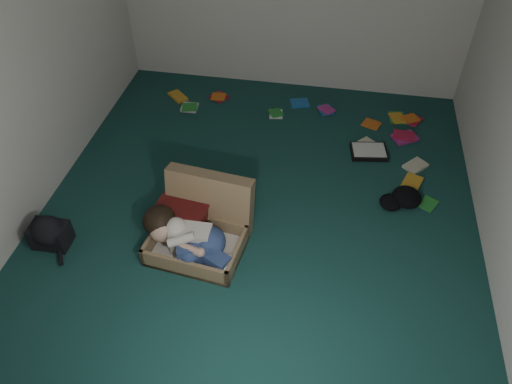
% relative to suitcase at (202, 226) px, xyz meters
% --- Properties ---
extents(floor, '(4.50, 4.50, 0.00)m').
position_rel_suitcase_xyz_m(floor, '(0.42, 0.46, -0.17)').
color(floor, '#153D39').
rests_on(floor, ground).
extents(wall_front, '(4.50, 0.00, 4.50)m').
position_rel_suitcase_xyz_m(wall_front, '(0.42, -1.79, 1.13)').
color(wall_front, silver).
rests_on(wall_front, ground).
extents(wall_left, '(0.00, 4.50, 4.50)m').
position_rel_suitcase_xyz_m(wall_left, '(-1.58, 0.46, 1.13)').
color(wall_left, silver).
rests_on(wall_left, ground).
extents(suitcase, '(0.86, 0.84, 0.57)m').
position_rel_suitcase_xyz_m(suitcase, '(0.00, 0.00, 0.00)').
color(suitcase, olive).
rests_on(suitcase, floor).
extents(person, '(0.82, 0.48, 0.35)m').
position_rel_suitcase_xyz_m(person, '(-0.08, -0.19, 0.04)').
color(person, beige).
rests_on(person, suitcase).
extents(maroon_bin, '(0.49, 0.41, 0.31)m').
position_rel_suitcase_xyz_m(maroon_bin, '(-0.19, 0.08, -0.02)').
color(maroon_bin, '#460E0E').
rests_on(maroon_bin, floor).
extents(backpack, '(0.40, 0.32, 0.24)m').
position_rel_suitcase_xyz_m(backpack, '(-1.28, -0.28, -0.05)').
color(backpack, black).
rests_on(backpack, floor).
extents(clothing_pile, '(0.50, 0.44, 0.13)m').
position_rel_suitcase_xyz_m(clothing_pile, '(1.72, 0.71, -0.10)').
color(clothing_pile, black).
rests_on(clothing_pile, floor).
extents(paper_tray, '(0.41, 0.33, 0.05)m').
position_rel_suitcase_xyz_m(paper_tray, '(1.42, 1.48, -0.15)').
color(paper_tray, black).
rests_on(paper_tray, floor).
extents(book_scatter, '(3.10, 1.75, 0.02)m').
position_rel_suitcase_xyz_m(book_scatter, '(1.00, 1.84, -0.16)').
color(book_scatter, gold).
rests_on(book_scatter, floor).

